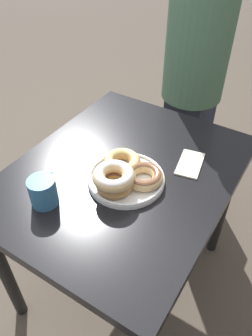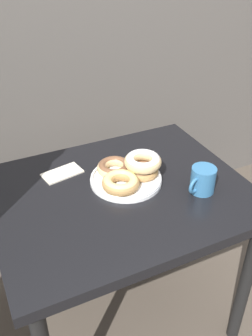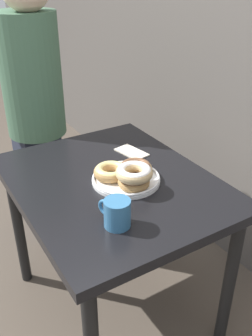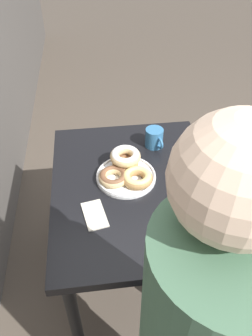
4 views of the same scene
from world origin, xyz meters
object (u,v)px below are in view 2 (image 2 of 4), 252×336
at_px(coffee_mug, 203,180).
at_px(napkin, 62,173).
at_px(dining_table, 120,210).
at_px(donut_plate, 129,172).

relative_size(coffee_mug, napkin, 0.75).
relative_size(dining_table, napkin, 5.66).
bearing_deg(dining_table, coffee_mug, -26.60).
bearing_deg(donut_plate, napkin, 144.28).
bearing_deg(coffee_mug, napkin, 142.63).
relative_size(donut_plate, napkin, 1.82).
bearing_deg(dining_table, napkin, 129.85).
height_order(dining_table, coffee_mug, coffee_mug).
height_order(dining_table, napkin, napkin).
height_order(donut_plate, coffee_mug, same).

